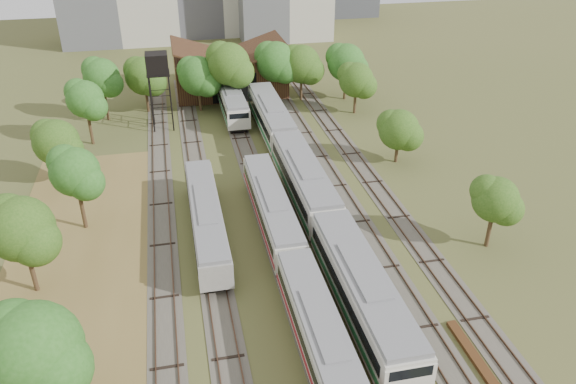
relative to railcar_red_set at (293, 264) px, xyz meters
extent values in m
plane|color=#475123|center=(2.00, -10.12, -1.81)|extent=(240.00, 240.00, 0.00)
cube|color=brown|center=(-16.00, -2.12, -1.79)|extent=(14.00, 60.00, 0.04)
cube|color=#4C473D|center=(-10.00, 14.88, -1.78)|extent=(2.60, 80.00, 0.06)
cube|color=#472D1E|center=(-10.72, 14.88, -1.69)|extent=(0.08, 80.00, 0.14)
cube|color=#472D1E|center=(-9.28, 14.88, -1.69)|extent=(0.08, 80.00, 0.14)
cube|color=#4C473D|center=(-6.00, 14.88, -1.78)|extent=(2.60, 80.00, 0.06)
cube|color=#472D1E|center=(-6.72, 14.88, -1.69)|extent=(0.08, 80.00, 0.14)
cube|color=#472D1E|center=(-5.28, 14.88, -1.69)|extent=(0.08, 80.00, 0.14)
cube|color=#4C473D|center=(0.00, 14.88, -1.78)|extent=(2.60, 80.00, 0.06)
cube|color=#472D1E|center=(-0.72, 14.88, -1.69)|extent=(0.08, 80.00, 0.14)
cube|color=#472D1E|center=(0.72, 14.88, -1.69)|extent=(0.08, 80.00, 0.14)
cube|color=#4C473D|center=(4.00, 14.88, -1.78)|extent=(2.60, 80.00, 0.06)
cube|color=#472D1E|center=(3.28, 14.88, -1.69)|extent=(0.08, 80.00, 0.14)
cube|color=#472D1E|center=(4.72, 14.88, -1.69)|extent=(0.08, 80.00, 0.14)
cube|color=#4C473D|center=(8.00, 14.88, -1.78)|extent=(2.60, 80.00, 0.06)
cube|color=#472D1E|center=(7.28, 14.88, -1.69)|extent=(0.08, 80.00, 0.14)
cube|color=#472D1E|center=(8.72, 14.88, -1.69)|extent=(0.08, 80.00, 0.14)
cube|color=#4C473D|center=(12.00, 14.88, -1.78)|extent=(2.60, 80.00, 0.06)
cube|color=#472D1E|center=(11.28, 14.88, -1.69)|extent=(0.08, 80.00, 0.14)
cube|color=#472D1E|center=(12.72, 14.88, -1.69)|extent=(0.08, 80.00, 0.14)
cube|color=black|center=(0.00, -8.69, -1.44)|extent=(2.06, 15.64, 0.75)
cube|color=beige|center=(0.00, -8.69, 0.11)|extent=(2.72, 17.00, 2.34)
cube|color=black|center=(0.00, -8.69, 0.39)|extent=(2.78, 15.64, 0.80)
cube|color=slate|center=(0.00, -8.69, 1.45)|extent=(2.50, 16.66, 0.34)
cube|color=maroon|center=(0.00, -8.69, -0.55)|extent=(2.78, 16.66, 0.42)
cube|color=black|center=(0.00, 8.81, -1.44)|extent=(2.06, 15.64, 0.75)
cube|color=beige|center=(0.00, 8.81, 0.11)|extent=(2.72, 17.00, 2.34)
cube|color=black|center=(0.00, 8.81, 0.39)|extent=(2.78, 15.64, 0.80)
cube|color=slate|center=(0.00, 8.81, 1.45)|extent=(2.50, 16.66, 0.34)
cube|color=maroon|center=(0.00, 8.81, -0.55)|extent=(2.78, 16.66, 0.42)
cube|color=black|center=(4.00, -4.74, -1.37)|extent=(2.43, 15.64, 0.88)
cube|color=beige|center=(4.00, -4.74, 0.45)|extent=(3.20, 17.00, 2.76)
cube|color=black|center=(4.00, -4.74, 0.78)|extent=(3.26, 15.64, 0.94)
cube|color=slate|center=(4.00, -4.74, 2.03)|extent=(2.94, 16.66, 0.40)
cube|color=#1A6933|center=(4.00, -4.74, -0.32)|extent=(3.26, 16.66, 0.50)
cube|color=beige|center=(4.00, -13.19, 0.31)|extent=(3.24, 0.25, 2.48)
cube|color=black|center=(4.00, 12.76, -1.37)|extent=(2.43, 15.64, 0.88)
cube|color=beige|center=(4.00, 12.76, 0.45)|extent=(3.20, 17.00, 2.76)
cube|color=black|center=(4.00, 12.76, 0.78)|extent=(3.26, 15.64, 0.94)
cube|color=slate|center=(4.00, 12.76, 2.03)|extent=(2.94, 16.66, 0.40)
cube|color=#1A6933|center=(4.00, 12.76, -0.32)|extent=(3.26, 16.66, 0.50)
cube|color=black|center=(4.00, 30.26, -1.37)|extent=(2.43, 15.64, 0.88)
cube|color=beige|center=(4.00, 30.26, 0.45)|extent=(3.20, 17.00, 2.76)
cube|color=black|center=(4.00, 30.26, 0.78)|extent=(3.26, 15.64, 0.94)
cube|color=slate|center=(4.00, 30.26, 2.03)|extent=(2.94, 16.66, 0.40)
cube|color=#1A6933|center=(4.00, 30.26, -0.32)|extent=(3.26, 16.66, 0.50)
cube|color=black|center=(0.00, 38.36, -1.42)|extent=(2.17, 14.72, 0.79)
cube|color=beige|center=(0.00, 38.36, 0.21)|extent=(2.86, 16.00, 2.47)
cube|color=black|center=(0.00, 38.36, 0.51)|extent=(2.92, 14.72, 0.84)
cube|color=slate|center=(0.00, 38.36, 1.62)|extent=(2.63, 15.68, 0.36)
cube|color=#1A6933|center=(0.00, 38.36, -0.48)|extent=(2.92, 15.68, 0.44)
cube|color=beige|center=(0.00, 30.41, 0.09)|extent=(2.90, 0.25, 2.22)
cube|color=black|center=(-6.00, 8.38, -1.45)|extent=(1.98, 16.56, 0.72)
cube|color=gray|center=(-6.00, 8.38, 0.04)|extent=(2.62, 18.00, 2.26)
cube|color=black|center=(-6.00, 8.38, 0.31)|extent=(2.68, 16.56, 0.77)
cube|color=slate|center=(-6.00, 8.38, 1.33)|extent=(2.41, 17.64, 0.32)
cylinder|color=black|center=(-10.44, 33.83, 1.75)|extent=(0.18, 0.18, 7.12)
cylinder|color=black|center=(-8.04, 33.83, 1.75)|extent=(0.18, 0.18, 7.12)
cylinder|color=black|center=(-10.44, 36.23, 1.75)|extent=(0.18, 0.18, 7.12)
cylinder|color=black|center=(-8.04, 36.23, 1.75)|extent=(0.18, 0.18, 7.12)
cube|color=black|center=(-9.24, 35.03, 5.41)|extent=(2.80, 2.80, 0.20)
cube|color=black|center=(-9.24, 35.03, 6.71)|extent=(2.67, 2.67, 2.40)
cube|color=#4E2E16|center=(10.00, -11.58, -1.66)|extent=(0.61, 9.10, 0.30)
cube|color=#4E2E16|center=(10.20, -10.53, -1.70)|extent=(0.45, 7.24, 0.24)
cube|color=#341913|center=(1.00, 47.88, 0.94)|extent=(16.00, 11.00, 5.50)
cube|color=#341913|center=(-3.00, 47.88, 4.29)|extent=(8.45, 11.55, 2.96)
cube|color=#341913|center=(5.00, 47.88, 4.29)|extent=(8.45, 11.55, 2.96)
cube|color=black|center=(1.00, 42.43, 0.39)|extent=(6.40, 0.15, 4.12)
sphere|color=#284E14|center=(-16.69, -9.59, 3.69)|extent=(5.48, 5.48, 5.48)
cylinder|color=#382616|center=(-19.66, 3.37, 0.41)|extent=(0.36, 0.36, 4.45)
sphere|color=#284E14|center=(-19.66, 3.37, 3.84)|extent=(4.90, 4.90, 4.90)
cylinder|color=#382616|center=(-16.83, 12.08, 0.43)|extent=(0.36, 0.36, 4.50)
sphere|color=#284E14|center=(-16.83, 12.08, 3.91)|extent=(4.36, 4.36, 4.36)
cylinder|color=#382616|center=(-19.89, 21.81, 0.01)|extent=(0.36, 0.36, 3.64)
sphere|color=#284E14|center=(-19.89, 21.81, 2.82)|extent=(4.71, 4.71, 4.71)
cylinder|color=#382616|center=(-17.82, 31.69, 0.42)|extent=(0.36, 0.36, 4.46)
sphere|color=#284E14|center=(-17.82, 31.69, 3.86)|extent=(4.39, 4.39, 4.39)
cylinder|color=#382616|center=(-16.47, 39.55, 0.52)|extent=(0.36, 0.36, 4.66)
sphere|color=#284E14|center=(-16.47, 39.55, 4.12)|extent=(4.70, 4.70, 4.70)
cylinder|color=#382616|center=(-11.22, 41.40, 0.19)|extent=(0.36, 0.36, 4.01)
sphere|color=#284E14|center=(-11.22, 41.40, 3.29)|extent=(5.12, 5.12, 5.12)
cylinder|color=#382616|center=(-4.08, 40.44, 0.12)|extent=(0.36, 0.36, 3.86)
sphere|color=#284E14|center=(-4.08, 40.44, 3.10)|extent=(5.36, 5.36, 5.36)
cylinder|color=#382616|center=(0.03, 39.09, 0.81)|extent=(0.36, 0.36, 5.25)
sphere|color=#284E14|center=(0.03, 39.09, 4.86)|extent=(5.68, 5.68, 5.68)
cylinder|color=#382616|center=(7.10, 42.64, 0.38)|extent=(0.36, 0.36, 4.39)
sphere|color=#284E14|center=(7.10, 42.64, 3.77)|extent=(5.70, 5.70, 5.70)
cylinder|color=#382616|center=(10.61, 41.75, 0.26)|extent=(0.36, 0.36, 4.15)
sphere|color=#284E14|center=(10.61, 41.75, 3.47)|extent=(5.43, 5.43, 5.43)
cylinder|color=#382616|center=(16.92, 40.77, 0.31)|extent=(0.36, 0.36, 4.25)
sphere|color=#284E14|center=(16.92, 40.77, 3.60)|extent=(5.35, 5.35, 5.35)
cylinder|color=#382616|center=(17.66, 1.52, 0.02)|extent=(0.36, 0.36, 3.66)
sphere|color=#284E14|center=(17.66, 1.52, 2.85)|extent=(3.91, 3.91, 3.91)
cylinder|color=#382616|center=(16.31, 19.15, -0.28)|extent=(0.36, 0.36, 3.07)
sphere|color=#284E14|center=(16.31, 19.15, 2.10)|extent=(4.51, 4.51, 4.51)
cylinder|color=#382616|center=(16.54, 34.89, 0.04)|extent=(0.36, 0.36, 3.70)
sphere|color=#284E14|center=(16.54, 34.89, 2.89)|extent=(4.67, 4.67, 4.67)
camera|label=1|loc=(-7.90, -34.56, 25.96)|focal=35.00mm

